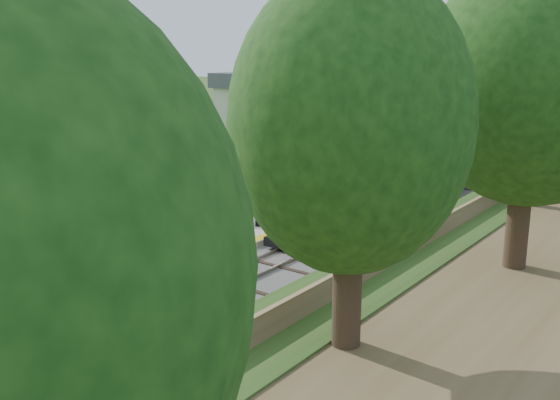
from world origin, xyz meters
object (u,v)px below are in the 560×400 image
Objects in this scene: signal_farside at (496,155)px; station_building at (275,122)px; lamppost_far at (259,192)px; signal_platform at (47,214)px.

station_building is at bearing 162.01° from signal_farside.
station_building is at bearing 124.43° from lamppost_far.
signal_farside is (20.20, -6.56, 0.13)m from station_building.
signal_farside is (9.10, 21.69, 0.16)m from signal_platform.
signal_platform is 23.52m from signal_farside.
station_building is 1.28× the size of signal_farside.
lamppost_far is (10.21, -14.90, -1.77)m from station_building.
lamppost_far is 0.73× the size of signal_platform.
lamppost_far is 13.15m from signal_farside.
signal_platform reaches higher than lamppost_far.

